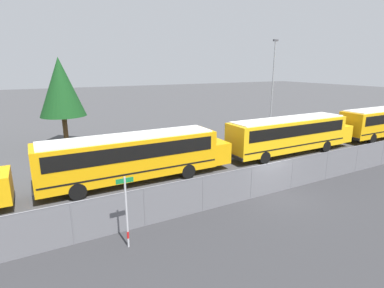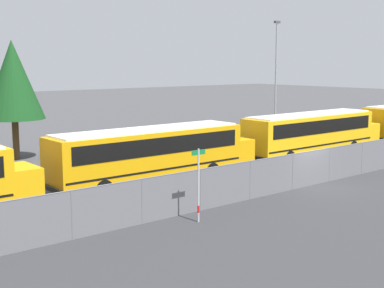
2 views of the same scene
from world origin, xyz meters
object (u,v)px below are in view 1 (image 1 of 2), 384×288
at_px(school_bus_2, 291,133).
at_px(street_sign, 127,211).
at_px(light_pole, 273,82).
at_px(tree_0, 61,87).
at_px(school_bus_1, 135,154).

bearing_deg(school_bus_2, street_sign, -157.14).
height_order(street_sign, light_pole, light_pole).
height_order(street_sign, tree_0, tree_0).
xyz_separation_m(school_bus_1, tree_0, (-2.85, 12.07, 3.55)).
xyz_separation_m(school_bus_2, street_sign, (-16.07, -6.78, -0.20)).
height_order(school_bus_1, school_bus_2, same).
distance_m(school_bus_2, light_pole, 11.13).
relative_size(light_pole, tree_0, 1.26).
distance_m(school_bus_1, school_bus_2, 13.47).
bearing_deg(street_sign, school_bus_1, 69.23).
relative_size(school_bus_1, street_sign, 4.12).
xyz_separation_m(school_bus_1, light_pole, (19.34, 8.66, 3.62)).
height_order(school_bus_1, light_pole, light_pole).
relative_size(school_bus_2, light_pole, 1.25).
relative_size(school_bus_2, street_sign, 4.12).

